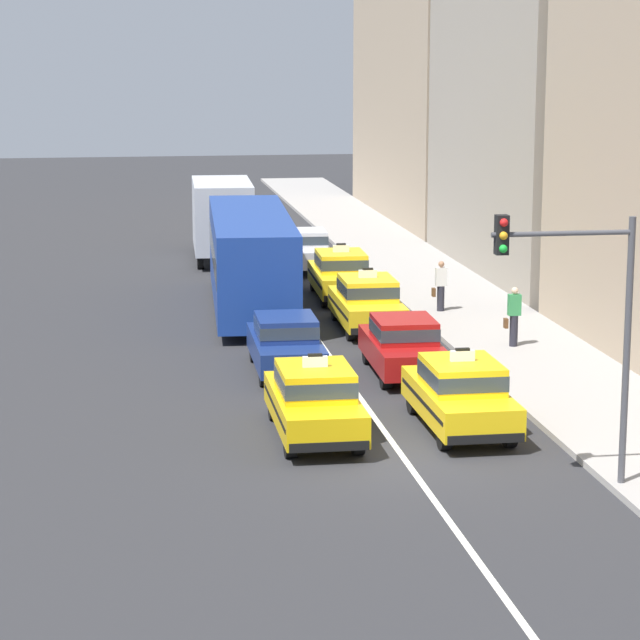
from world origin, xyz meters
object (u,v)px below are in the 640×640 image
Objects in this scene: traffic_light_pole at (582,304)px; taxi_right_nearest at (461,393)px; sedan_right_fifth at (305,248)px; pedestrian_mid_block at (441,286)px; pedestrian_near_crosswalk at (514,317)px; taxi_right_fourth at (341,274)px; sedan_right_second at (403,344)px; taxi_right_third at (367,302)px; sedan_left_second at (286,342)px; bus_left_third at (251,256)px; taxi_left_nearest at (314,399)px; box_truck_left_fourth at (222,216)px.

taxi_right_nearest is at bearing 103.61° from traffic_light_pole.
traffic_light_pole is at bearing -87.04° from sedan_right_fifth.
pedestrian_near_crosswalk is at bearing -81.50° from pedestrian_mid_block.
taxi_right_nearest reaches higher than pedestrian_mid_block.
taxi_right_fourth is at bearing 89.87° from taxi_right_nearest.
sedan_right_second is 2.64× the size of pedestrian_mid_block.
taxi_right_third reaches higher than sedan_right_second.
sedan_right_fifth is (-0.33, 6.28, -0.03)m from taxi_right_fourth.
taxi_right_third is at bearing -145.74° from pedestrian_mid_block.
sedan_right_second is (3.07, -0.74, 0.00)m from sedan_left_second.
taxi_right_fourth reaches higher than pedestrian_mid_block.
taxi_right_fourth is (3.28, 1.61, -0.94)m from bus_left_third.
taxi_right_nearest is 0.82× the size of traffic_light_pole.
box_truck_left_fourth is at bearing 89.74° from taxi_left_nearest.
taxi_right_fourth reaches higher than sedan_right_second.
sedan_left_second is 2.51× the size of pedestrian_near_crosswalk.
taxi_left_nearest is at bearing -114.68° from pedestrian_mid_block.
box_truck_left_fourth is at bearing 110.48° from pedestrian_near_crosswalk.
bus_left_third is 20.45m from traffic_light_pole.
pedestrian_near_crosswalk is at bearing -75.70° from sedan_right_fifth.
box_truck_left_fourth is at bearing 109.36° from taxi_right_fourth.
bus_left_third reaches higher than taxi_right_nearest.
sedan_right_fifth is (-0.12, 17.62, 0.00)m from sedan_right_second.
box_truck_left_fourth is at bearing 98.51° from sedan_right_second.
traffic_light_pole is at bearing -85.84° from taxi_right_third.
pedestrian_near_crosswalk is (3.58, 7.84, 0.14)m from taxi_right_nearest.
taxi_right_nearest is at bearing -89.83° from taxi_right_third.
bus_left_third is (0.00, 8.99, 0.97)m from sedan_left_second.
traffic_light_pole reaches higher than pedestrian_near_crosswalk.
taxi_right_fourth is 1.05× the size of sedan_right_fifth.
sedan_right_fifth is at bearing 82.33° from taxi_left_nearest.
box_truck_left_fourth reaches higher than pedestrian_near_crosswalk.
pedestrian_near_crosswalk is at bearing 32.69° from sedan_right_second.
traffic_light_pole is at bearing -76.39° from taxi_right_nearest.
sedan_left_second is 6.18m from taxi_right_third.
taxi_left_nearest is 23.32m from sedan_right_fifth.
sedan_right_second is at bearing -72.50° from bus_left_third.
bus_left_third is 2.47× the size of taxi_right_third.
pedestrian_near_crosswalk is (3.76, 2.41, 0.17)m from sedan_right_second.
taxi_left_nearest reaches higher than sedan_right_second.
taxi_left_nearest and taxi_right_third have the same top height.
bus_left_third is at bearing 133.01° from pedestrian_near_crosswalk.
sedan_right_fifth is at bearing 90.38° from sedan_right_second.
taxi_right_fourth is 2.67× the size of pedestrian_near_crosswalk.
traffic_light_pole is at bearing -82.60° from sedan_right_second.
traffic_light_pole is (4.39, -10.88, 2.97)m from sedan_left_second.
bus_left_third is at bearing -89.78° from box_truck_left_fourth.
traffic_light_pole reaches higher than sedan_right_fifth.
bus_left_third is at bearing 102.08° from taxi_right_nearest.
pedestrian_near_crosswalk is at bearing -46.99° from bus_left_third.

